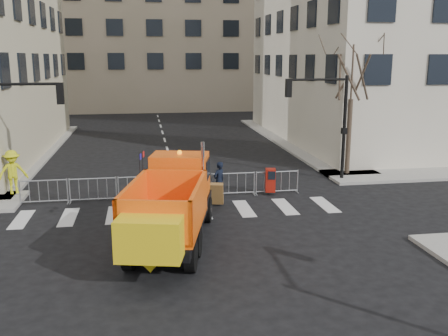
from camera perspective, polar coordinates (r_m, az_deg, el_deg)
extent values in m
plane|color=black|center=(15.79, -2.67, -10.95)|extent=(120.00, 120.00, 0.00)
cube|color=gray|center=(23.77, -5.07, -2.63)|extent=(64.00, 5.00, 0.15)
cube|color=tan|center=(66.64, -8.26, 17.40)|extent=(30.00, 18.00, 24.00)
cylinder|color=black|center=(26.19, 13.57, 4.35)|extent=(0.18, 0.18, 5.40)
cube|color=black|center=(17.29, -5.85, -5.87)|extent=(3.47, 6.70, 0.40)
cylinder|color=black|center=(19.73, -7.37, -4.64)|extent=(0.53, 1.02, 0.98)
cylinder|color=black|center=(19.45, -1.95, -4.80)|extent=(0.53, 1.02, 0.98)
cylinder|color=black|center=(16.53, -9.74, -8.19)|extent=(0.53, 1.02, 0.98)
cylinder|color=black|center=(16.20, -3.23, -8.46)|extent=(0.53, 1.02, 0.98)
cylinder|color=black|center=(15.49, -10.75, -9.69)|extent=(0.53, 1.02, 0.98)
cylinder|color=black|center=(15.14, -3.79, -10.02)|extent=(0.53, 1.02, 0.98)
cube|color=#FF580E|center=(19.81, -4.50, -1.56)|extent=(2.15, 1.82, 0.89)
cube|color=#FF580E|center=(18.58, -5.05, -0.84)|extent=(2.32, 1.86, 1.60)
cylinder|color=silver|center=(17.74, -2.43, -0.41)|extent=(0.12, 0.12, 2.13)
cube|color=#FF580E|center=(15.84, -6.69, -4.09)|extent=(3.07, 4.32, 1.47)
cube|color=yellow|center=(13.70, -8.52, -8.03)|extent=(1.94, 1.28, 1.16)
cube|color=brown|center=(21.49, -3.87, -2.88)|extent=(2.89, 1.16, 1.00)
imported|color=black|center=(22.30, -0.57, -1.48)|extent=(0.76, 0.72, 1.75)
imported|color=black|center=(21.30, -4.47, -1.97)|extent=(1.18, 1.12, 1.91)
imported|color=black|center=(22.14, -3.48, -1.34)|extent=(1.17, 1.11, 1.95)
imported|color=yellow|center=(24.72, -23.00, -0.42)|extent=(1.49, 1.17, 2.02)
cube|color=maroon|center=(23.24, 5.32, -1.40)|extent=(0.51, 0.47, 1.10)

